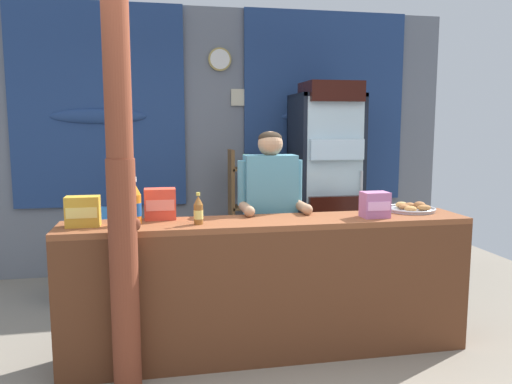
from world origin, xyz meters
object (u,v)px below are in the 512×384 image
Objects in this scene: soda_bottle_iced_tea at (198,211)px; soda_bottle_orange_soda at (134,204)px; timber_post at (120,169)px; pastry_tray at (411,208)px; bottle_shelf_rack at (252,211)px; snack_box_wafer at (375,205)px; plastic_lawn_chair at (91,248)px; shopkeeper at (270,208)px; snack_box_crackers at (160,204)px; snack_box_choco_powder at (83,211)px; drink_fridge at (326,174)px; stall_counter at (272,279)px.

soda_bottle_orange_soda is at bearing 167.21° from soda_bottle_iced_tea.
timber_post is 7.65× the size of pastry_tray.
snack_box_wafer is at bearing -74.67° from bottle_shelf_rack.
shopkeeper is at bearing -34.21° from plastic_lawn_chair.
bottle_shelf_rack is 2.19m from soda_bottle_orange_soda.
plastic_lawn_chair is 1.79m from soda_bottle_iced_tea.
pastry_tray is at bearing 25.82° from snack_box_wafer.
snack_box_crackers is at bearing 39.03° from soda_bottle_orange_soda.
bottle_shelf_rack reaches higher than snack_box_crackers.
soda_bottle_iced_tea is at bearing -12.79° from soda_bottle_orange_soda.
bottle_shelf_rack is 1.99m from snack_box_crackers.
snack_box_crackers is 0.51m from snack_box_choco_powder.
soda_bottle_orange_soda is (-1.87, -1.60, -0.01)m from drink_fridge.
snack_box_crackers is 1.16× the size of snack_box_wafer.
drink_fridge is 2.37× the size of plastic_lawn_chair.
snack_box_wafer reaches higher than plastic_lawn_chair.
soda_bottle_iced_tea is 1.00× the size of snack_box_choco_powder.
plastic_lawn_chair is at bearing -163.66° from bottle_shelf_rack.
drink_fridge is at bearing 54.87° from shopkeeper.
timber_post is 2.17m from pastry_tray.
bottle_shelf_rack is 2.39m from snack_box_choco_powder.
drink_fridge is at bearing 40.76° from snack_box_crackers.
soda_bottle_iced_tea is 0.57× the size of pastry_tray.
soda_bottle_orange_soda is 0.84× the size of pastry_tray.
drink_fridge is 2.25m from snack_box_crackers.
bottle_shelf_rack is at bearing 16.34° from plastic_lawn_chair.
shopkeeper is at bearing 79.15° from stall_counter.
plastic_lawn_chair is (-1.37, 1.49, -0.09)m from stall_counter.
drink_fridge is at bearing 45.29° from timber_post.
snack_box_crackers is at bearing 160.52° from stall_counter.
stall_counter is at bearing -100.85° from shopkeeper.
bottle_shelf_rack is at bearing 61.38° from timber_post.
drink_fridge is 1.50× the size of bottle_shelf_rack.
timber_post is 13.46× the size of soda_bottle_iced_tea.
soda_bottle_iced_tea is at bearing 28.05° from timber_post.
timber_post is 1.76m from snack_box_wafer.
snack_box_wafer is (2.12, -1.45, 0.57)m from plastic_lawn_chair.
pastry_tray reaches higher than stall_counter.
pastry_tray is at bearing -1.06° from snack_box_crackers.
drink_fridge is 1.52m from pastry_tray.
soda_bottle_orange_soda is 1.48× the size of soda_bottle_iced_tea.
soda_bottle_orange_soda is 2.04m from pastry_tray.
soda_bottle_orange_soda reaches higher than pastry_tray.
bottle_shelf_rack is (-0.74, 0.23, -0.40)m from drink_fridge.
shopkeeper reaches higher than snack_box_crackers.
timber_post is 0.51m from snack_box_choco_powder.
timber_post is at bearing -168.03° from pastry_tray.
stall_counter is at bearing -19.48° from snack_box_crackers.
shopkeeper is at bearing -125.13° from drink_fridge.
stall_counter is at bearing -168.63° from pastry_tray.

